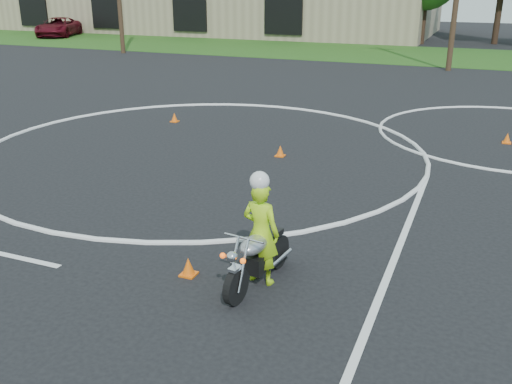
% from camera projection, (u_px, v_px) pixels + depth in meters
% --- Properties ---
extents(ground, '(120.00, 120.00, 0.00)m').
position_uv_depth(ground, '(143.00, 183.00, 13.09)').
color(ground, black).
rests_on(ground, ground).
extents(grass_strip, '(120.00, 10.00, 0.02)m').
position_uv_depth(grass_strip, '(375.00, 53.00, 36.51)').
color(grass_strip, '#1E4714').
rests_on(grass_strip, ground).
extents(course_markings, '(19.05, 19.05, 0.12)m').
position_uv_depth(course_markings, '(293.00, 145.00, 16.09)').
color(course_markings, silver).
rests_on(course_markings, ground).
extents(primary_motorcycle, '(0.66, 1.84, 0.97)m').
position_uv_depth(primary_motorcycle, '(257.00, 257.00, 8.56)').
color(primary_motorcycle, black).
rests_on(primary_motorcycle, ground).
extents(rider_primary_grp, '(0.64, 0.47, 1.80)m').
position_uv_depth(rider_primary_grp, '(261.00, 230.00, 8.54)').
color(rider_primary_grp, '#ACE518').
rests_on(rider_primary_grp, ground).
extents(pickup_grp, '(4.33, 6.01, 1.52)m').
position_uv_depth(pickup_grp, '(58.00, 27.00, 47.20)').
color(pickup_grp, '#510915').
rests_on(pickup_grp, ground).
extents(traffic_cones, '(18.42, 13.27, 0.30)m').
position_uv_depth(traffic_cones, '(368.00, 157.00, 14.54)').
color(traffic_cones, '#FF650D').
rests_on(traffic_cones, ground).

